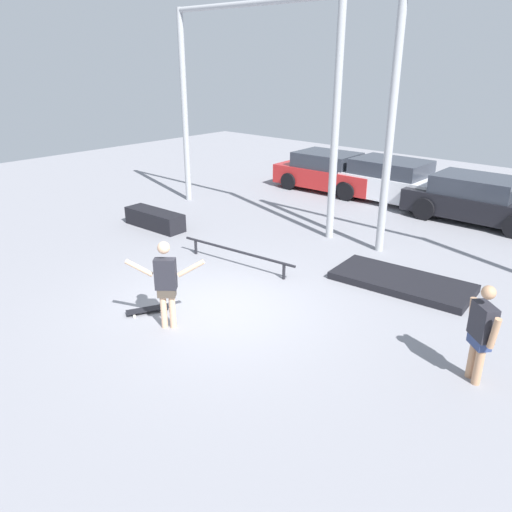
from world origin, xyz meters
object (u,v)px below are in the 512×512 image
(grind_box, at_px, (155,219))
(parked_car_red, at_px, (329,172))
(grind_rail, at_px, (237,253))
(skateboard, at_px, (148,309))
(parked_car_white, at_px, (393,182))
(skateboarder, at_px, (166,281))
(parked_car_black, at_px, (478,200))
(bystander, at_px, (481,331))
(manual_pad, at_px, (402,282))

(grind_box, xyz_separation_m, parked_car_red, (1.22, 7.05, 0.41))
(grind_box, height_order, grind_rail, grind_box)
(skateboard, relative_size, parked_car_white, 0.19)
(skateboarder, bearing_deg, grind_rail, 69.56)
(grind_box, height_order, parked_car_black, parked_car_black)
(skateboard, xyz_separation_m, bystander, (5.47, 1.99, 0.79))
(grind_rail, height_order, parked_car_red, parked_car_red)
(skateboard, relative_size, parked_car_red, 0.20)
(manual_pad, bearing_deg, bystander, -45.49)
(skateboard, xyz_separation_m, manual_pad, (3.07, 4.43, 0.02))
(manual_pad, bearing_deg, parked_car_white, 119.56)
(skateboarder, bearing_deg, grind_box, 104.10)
(manual_pad, relative_size, grind_rail, 0.91)
(grind_box, distance_m, grind_rail, 3.79)
(skateboarder, distance_m, skateboard, 1.15)
(grind_box, bearing_deg, manual_pad, 8.83)
(skateboarder, xyz_separation_m, grind_rail, (-1.09, 2.92, -0.61))
(manual_pad, relative_size, parked_car_red, 0.73)
(grind_box, height_order, parked_car_red, parked_car_red)
(manual_pad, bearing_deg, parked_car_red, 135.04)
(grind_box, xyz_separation_m, parked_car_white, (3.73, 7.17, 0.43))
(grind_rail, bearing_deg, manual_pad, 25.02)
(bystander, bearing_deg, parked_car_black, -29.11)
(manual_pad, distance_m, parked_car_black, 5.74)
(skateboarder, relative_size, manual_pad, 0.57)
(skateboarder, height_order, parked_car_red, skateboarder)
(skateboarder, distance_m, bystander, 5.15)
(parked_car_white, bearing_deg, skateboarder, -83.37)
(manual_pad, height_order, bystander, bystander)
(bystander, bearing_deg, grind_box, 33.52)
(parked_car_white, bearing_deg, skateboard, -87.42)
(grind_rail, height_order, parked_car_white, parked_car_white)
(manual_pad, xyz_separation_m, bystander, (2.40, -2.44, 0.78))
(grind_rail, relative_size, parked_car_red, 0.79)
(bystander, bearing_deg, skateboarder, 65.15)
(grind_rail, xyz_separation_m, parked_car_white, (-0.03, 7.64, 0.36))
(parked_car_red, distance_m, parked_car_white, 2.51)
(bystander, bearing_deg, grind_rail, 33.10)
(skateboard, height_order, bystander, bystander)
(grind_box, xyz_separation_m, bystander, (9.56, -1.32, 0.61))
(bystander, bearing_deg, manual_pad, -4.08)
(grind_rail, distance_m, bystander, 5.89)
(manual_pad, xyz_separation_m, parked_car_red, (-5.94, 5.93, 0.58))
(parked_car_white, bearing_deg, grind_rail, -89.18)
(skateboarder, xyz_separation_m, grind_box, (-4.84, 3.40, -0.68))
(parked_car_red, distance_m, parked_car_black, 5.47)
(grind_rail, height_order, bystander, bystander)
(manual_pad, bearing_deg, skateboarder, -117.21)
(skateboarder, bearing_deg, manual_pad, 21.94)
(skateboard, height_order, manual_pad, manual_pad)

